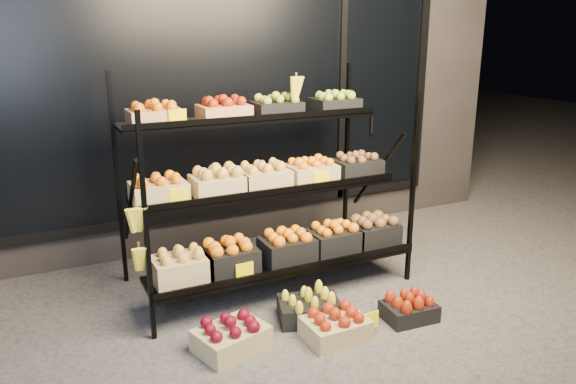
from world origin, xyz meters
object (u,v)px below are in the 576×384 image
display_rack (268,188)px  floor_crate_left (231,335)px  floor_crate_midright (336,325)px  floor_crate_midleft (309,307)px

display_rack → floor_crate_left: bearing=-128.3°
display_rack → floor_crate_left: 1.19m
floor_crate_midright → floor_crate_midleft: bearing=96.4°
floor_crate_midleft → floor_crate_midright: 0.29m
floor_crate_midright → display_rack: bearing=91.9°
floor_crate_midright → floor_crate_left: bearing=163.7°
display_rack → floor_crate_midleft: display_rack is taller
display_rack → floor_crate_midleft: 0.95m
floor_crate_left → floor_crate_midright: floor_crate_left is taller
display_rack → floor_crate_midright: 1.17m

